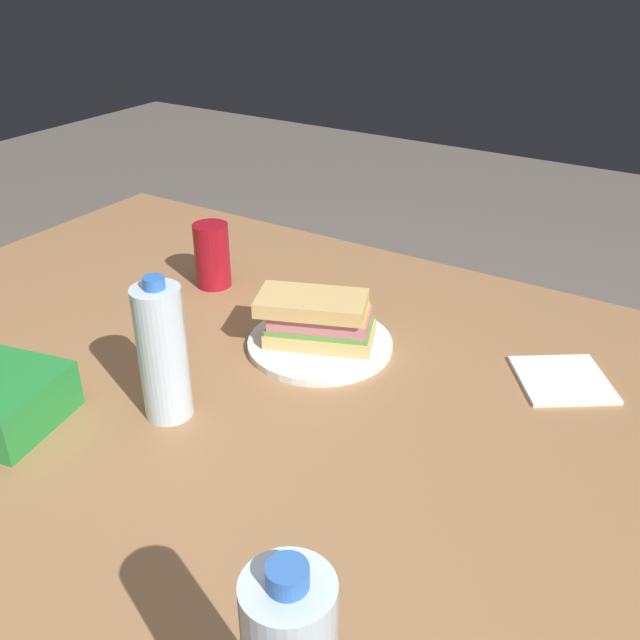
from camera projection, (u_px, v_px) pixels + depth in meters
dining_table at (208, 425)px, 1.10m from camera, size 1.40×1.17×0.73m
paper_plate at (320, 344)px, 1.15m from camera, size 0.23×0.23×0.01m
sandwich at (317, 319)px, 1.12m from camera, size 0.20×0.16×0.08m
soda_can_red at (212, 255)px, 1.32m from camera, size 0.07×0.07×0.12m
water_bottle_spare at (163, 353)px, 0.95m from camera, size 0.07×0.07×0.21m
paper_napkin at (563, 380)px, 1.06m from camera, size 0.18×0.18×0.01m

